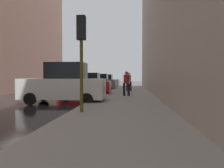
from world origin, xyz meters
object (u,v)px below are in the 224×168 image
at_px(fire_hydrant, 107,89).
at_px(pedestrian_in_red_jacket, 126,82).
at_px(parked_gray_coupe, 98,82).
at_px(parked_red_hatchback, 86,84).
at_px(parked_silver_sedan, 104,81).
at_px(pedestrian_in_tan_coat, 129,81).
at_px(parked_white_van, 64,85).
at_px(traffic_light, 81,42).

distance_m(fire_hydrant, pedestrian_in_red_jacket, 2.75).
bearing_deg(parked_gray_coupe, parked_red_hatchback, -90.00).
bearing_deg(parked_silver_sedan, parked_gray_coupe, -90.00).
height_order(pedestrian_in_red_jacket, pedestrian_in_tan_coat, same).
bearing_deg(parked_silver_sedan, parked_white_van, -90.00).
bearing_deg(parked_gray_coupe, pedestrian_in_red_jacket, -69.10).
distance_m(parked_silver_sedan, fire_hydrant, 12.93).
bearing_deg(pedestrian_in_red_jacket, parked_red_hatchback, 145.58).
bearing_deg(parked_gray_coupe, parked_silver_sedan, 90.00).
relative_size(parked_white_van, pedestrian_in_tan_coat, 2.71).
xyz_separation_m(parked_gray_coupe, parked_silver_sedan, (-0.00, 6.06, 0.00)).
xyz_separation_m(parked_white_van, parked_silver_sedan, (0.00, 18.40, -0.18)).
height_order(parked_gray_coupe, traffic_light, traffic_light).
bearing_deg(traffic_light, fire_hydrant, 90.31).
xyz_separation_m(parked_gray_coupe, pedestrian_in_tan_coat, (3.53, -3.82, 0.26)).
distance_m(parked_white_van, parked_gray_coupe, 12.34).
xyz_separation_m(parked_red_hatchback, pedestrian_in_red_jacket, (3.40, -2.33, 0.26)).
bearing_deg(fire_hydrant, parked_red_hatchback, 174.62).
relative_size(parked_silver_sedan, pedestrian_in_red_jacket, 2.49).
relative_size(parked_red_hatchback, pedestrian_in_red_jacket, 2.46).
distance_m(fire_hydrant, traffic_light, 9.65).
relative_size(parked_white_van, parked_red_hatchback, 1.10).
relative_size(parked_gray_coupe, pedestrian_in_red_jacket, 2.46).
distance_m(parked_gray_coupe, pedestrian_in_tan_coat, 5.21).
distance_m(parked_gray_coupe, traffic_light, 16.34).
xyz_separation_m(parked_gray_coupe, traffic_light, (1.85, -16.12, 1.91)).
bearing_deg(parked_silver_sedan, pedestrian_in_red_jacket, -77.20).
height_order(parked_red_hatchback, traffic_light, traffic_light).
height_order(parked_white_van, parked_red_hatchback, parked_white_van).
xyz_separation_m(parked_red_hatchback, traffic_light, (1.85, -9.56, 1.91)).
bearing_deg(traffic_light, pedestrian_in_red_jacket, 77.95).
relative_size(parked_gray_coupe, fire_hydrant, 5.97).
height_order(parked_white_van, pedestrian_in_red_jacket, parked_white_van).
relative_size(parked_gray_coupe, traffic_light, 1.17).
relative_size(parked_silver_sedan, fire_hydrant, 6.06).
xyz_separation_m(fire_hydrant, pedestrian_in_red_jacket, (1.59, -2.16, 0.61)).
height_order(parked_white_van, parked_silver_sedan, parked_white_van).
xyz_separation_m(parked_white_van, pedestrian_in_red_jacket, (3.40, 3.44, 0.07)).
height_order(traffic_light, pedestrian_in_red_jacket, traffic_light).
height_order(parked_red_hatchback, parked_gray_coupe, same).
height_order(parked_gray_coupe, pedestrian_in_tan_coat, pedestrian_in_tan_coat).
relative_size(parked_silver_sedan, traffic_light, 1.18).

